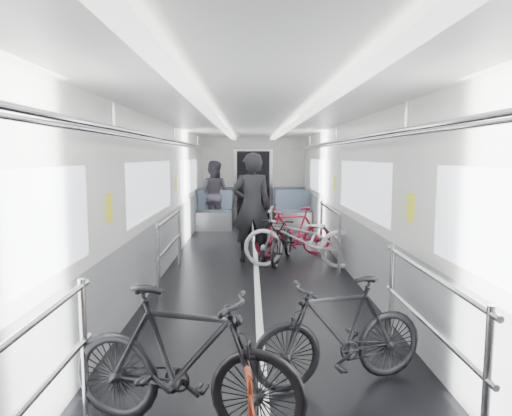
{
  "coord_description": "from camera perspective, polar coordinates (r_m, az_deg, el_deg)",
  "views": [
    {
      "loc": [
        -0.11,
        -6.41,
        1.85
      ],
      "look_at": [
        0.0,
        1.2,
        0.99
      ],
      "focal_mm": 32.0,
      "sensor_mm": 36.0,
      "label": 1
    }
  ],
  "objects": [
    {
      "name": "bike_left_mid",
      "position": [
        3.22,
        -9.02,
        -18.35
      ],
      "size": [
        1.73,
        0.91,
        1.0
      ],
      "primitive_type": "imported",
      "rotation": [
        0.0,
        0.0,
        1.29
      ],
      "color": "black",
      "rests_on": "floor"
    },
    {
      "name": "bike_right_near",
      "position": [
        3.86,
        10.42,
        -14.95
      ],
      "size": [
        1.54,
        0.79,
        0.89
      ],
      "primitive_type": "imported",
      "rotation": [
        0.0,
        0.0,
        -1.3
      ],
      "color": "black",
      "rests_on": "floor"
    },
    {
      "name": "bike_right_far",
      "position": [
        8.44,
        4.73,
        -3.02
      ],
      "size": [
        1.59,
        0.88,
        0.92
      ],
      "primitive_type": "imported",
      "rotation": [
        0.0,
        0.0,
        -1.26
      ],
      "color": "maroon",
      "rests_on": "floor"
    },
    {
      "name": "bike_aisle",
      "position": [
        8.0,
        3.39,
        -3.97
      ],
      "size": [
        0.95,
        1.61,
        0.8
      ],
      "primitive_type": "imported",
      "rotation": [
        0.0,
        0.0,
        -0.29
      ],
      "color": "black",
      "rests_on": "floor"
    },
    {
      "name": "car_shell",
      "position": [
        8.22,
        -0.06,
        1.44
      ],
      "size": [
        3.02,
        14.01,
        2.41
      ],
      "color": "black",
      "rests_on": "ground"
    },
    {
      "name": "person_standing",
      "position": [
        8.0,
        -0.54,
        0.07
      ],
      "size": [
        0.74,
        0.53,
        1.91
      ],
      "primitive_type": "imported",
      "rotation": [
        0.0,
        0.0,
        3.24
      ],
      "color": "black",
      "rests_on": "floor"
    },
    {
      "name": "bike_right_mid",
      "position": [
        7.6,
        5.66,
        -3.77
      ],
      "size": [
        1.97,
        0.87,
        1.0
      ],
      "primitive_type": "imported",
      "rotation": [
        0.0,
        0.0,
        -1.68
      ],
      "color": "#B8B9BD",
      "rests_on": "floor"
    },
    {
      "name": "person_seated",
      "position": [
        11.85,
        -5.34,
        1.7
      ],
      "size": [
        0.99,
        0.86,
        1.74
      ],
      "primitive_type": "imported",
      "rotation": [
        0.0,
        0.0,
        2.87
      ],
      "color": "#2E2A32",
      "rests_on": "floor"
    }
  ]
}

